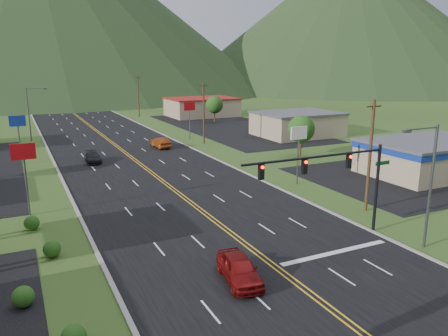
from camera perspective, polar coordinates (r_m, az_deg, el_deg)
name	(u,v)px	position (r m, az deg, el deg)	size (l,w,h in m)	color
traffic_signal	(338,171)	(32.95, 14.61, -0.42)	(13.10, 0.43, 7.00)	black
streetlight_east	(428,179)	(33.61, 25.14, -1.28)	(3.28, 0.25, 9.00)	#59595E
streetlight_west	(30,111)	(80.63, -23.96, 6.88)	(3.28, 0.25, 9.00)	#59595E
building_east_near	(430,155)	(57.76, 25.27, 1.54)	(15.40, 10.40, 4.10)	tan
building_east_mid	(297,124)	(80.82, 9.55, 5.71)	(14.40, 11.40, 4.30)	tan
building_east_far	(202,107)	(109.37, -2.94, 7.98)	(16.40, 12.40, 4.50)	tan
pole_sign_west_a	(24,159)	(40.99, -24.68, 1.08)	(2.00, 0.18, 6.40)	#59595E
pole_sign_west_b	(18,126)	(62.71, -25.33, 4.99)	(2.00, 0.18, 6.40)	#59595E
pole_sign_east_a	(299,139)	(47.74, 9.73, 3.77)	(2.00, 0.18, 6.40)	#59595E
pole_sign_east_b	(189,110)	(75.81, -4.53, 7.54)	(2.00, 0.18, 6.40)	#59595E
tree_east_a	(301,129)	(62.74, 10.04, 5.03)	(3.84, 3.84, 5.82)	#382314
tree_east_b	(214,105)	(97.48, -1.25, 8.26)	(3.84, 3.84, 5.82)	#382314
utility_pole_a	(370,155)	(40.52, 18.52, 1.61)	(1.60, 0.28, 10.00)	#382314
utility_pole_b	(204,113)	(71.39, -2.67, 7.25)	(1.60, 0.28, 10.00)	#382314
utility_pole_c	(138,96)	(109.14, -11.12, 9.24)	(1.60, 0.28, 10.00)	#382314
utility_pole_d	(106,87)	(148.08, -15.22, 10.13)	(1.60, 0.28, 10.00)	#382314
mountain_ne	(348,19)	(248.13, 15.90, 18.25)	(180.00, 180.00, 70.00)	#1B3317
car_red_near	(239,269)	(27.32, 1.99, -13.07)	(1.93, 4.79, 1.63)	maroon
car_dark_mid	(93,158)	(60.85, -16.74, 1.29)	(1.85, 4.54, 1.32)	black
car_red_far	(161,143)	(69.07, -8.28, 3.28)	(1.70, 4.89, 1.61)	maroon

